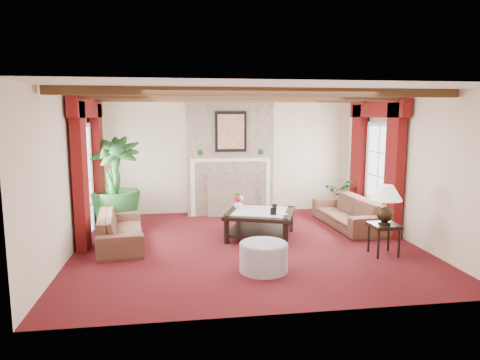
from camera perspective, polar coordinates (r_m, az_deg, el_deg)
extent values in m
plane|color=#3D0B0F|center=(7.81, 0.94, -8.63)|extent=(6.00, 6.00, 0.00)
plane|color=white|center=(7.47, 0.99, 11.56)|extent=(6.00, 6.00, 0.00)
cube|color=beige|center=(10.23, -1.51, 3.19)|extent=(6.00, 0.02, 2.70)
cube|color=beige|center=(7.64, -21.84, 0.74)|extent=(0.02, 5.50, 2.70)
cube|color=beige|center=(8.53, 21.28, 1.53)|extent=(0.02, 5.50, 2.70)
imported|color=black|center=(8.06, -15.66, -5.60)|extent=(2.08, 1.02, 0.76)
imported|color=black|center=(9.24, 14.29, -3.56)|extent=(2.16, 0.83, 0.82)
imported|color=black|center=(9.27, -16.28, -2.87)|extent=(1.12, 1.92, 1.05)
imported|color=black|center=(10.29, 13.64, -2.64)|extent=(1.70, 1.70, 0.70)
cylinder|color=#8F8C9E|center=(6.51, 3.16, -10.23)|extent=(0.73, 0.73, 0.42)
imported|color=silver|center=(8.38, -0.22, -3.26)|extent=(0.30, 0.31, 0.18)
imported|color=black|center=(7.87, 4.80, -3.71)|extent=(0.21, 0.13, 0.27)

